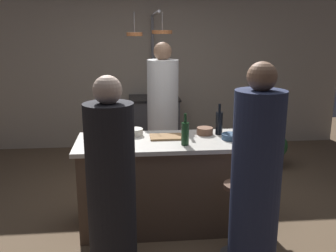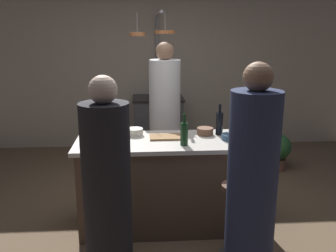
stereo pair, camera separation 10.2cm
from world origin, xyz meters
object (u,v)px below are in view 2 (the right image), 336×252
chef (165,122)px  potted_plant (278,150)px  wine_bottle_red (184,133)px  mixing_bowl_wooden (205,131)px  pepper_mill (99,127)px  mixing_bowl_blue (231,137)px  wine_glass_near_left_guest (114,138)px  wine_bottle_dark (219,123)px  bar_stool_left (109,222)px  wine_glass_by_chef (91,130)px  cutting_board (166,137)px  guest_right (252,189)px  wine_bottle_amber (120,131)px  bar_stool_right (236,218)px  mixing_bowl_ceramic (135,132)px  stove_range (158,124)px  guest_left (107,198)px

chef → potted_plant: bearing=14.6°
wine_bottle_red → mixing_bowl_wooden: 0.43m
pepper_mill → mixing_bowl_blue: size_ratio=1.12×
wine_glass_near_left_guest → mixing_bowl_blue: (1.11, 0.23, -0.08)m
wine_bottle_dark → mixing_bowl_wooden: (-0.14, 0.01, -0.09)m
bar_stool_left → wine_glass_by_chef: 0.92m
cutting_board → wine_bottle_dark: wine_bottle_dark is taller
guest_right → pepper_mill: size_ratio=8.23×
pepper_mill → guest_right: bearing=-43.4°
wine_bottle_amber → mixing_bowl_blue: size_ratio=1.59×
wine_glass_by_chef → bar_stool_right: bearing=-26.8°
chef → wine_glass_near_left_guest: size_ratio=12.30×
mixing_bowl_blue → mixing_bowl_ceramic: mixing_bowl_ceramic is taller
chef → mixing_bowl_blue: (0.58, -1.07, 0.09)m
stove_range → potted_plant: bearing=-31.2°
wine_bottle_red → mixing_bowl_ceramic: (-0.46, 0.37, -0.08)m
mixing_bowl_ceramic → mixing_bowl_wooden: 0.71m
cutting_board → mixing_bowl_ceramic: bearing=159.4°
guest_right → wine_bottle_dark: guest_right is taller
bar_stool_right → chef: bearing=106.9°
mixing_bowl_ceramic → wine_glass_by_chef: bearing=-157.5°
chef → wine_bottle_red: size_ratio=6.07×
cutting_board → mixing_bowl_ceramic: mixing_bowl_ceramic is taller
bar_stool_left → mixing_bowl_wooden: 1.33m
bar_stool_left → pepper_mill: 1.01m
wine_bottle_red → wine_glass_by_chef: bearing=167.1°
potted_plant → wine_bottle_amber: size_ratio=1.75×
guest_right → mixing_bowl_ceramic: (-0.87, 1.18, 0.13)m
pepper_mill → wine_bottle_dark: (1.20, -0.01, 0.02)m
chef → wine_glass_near_left_guest: 1.42m
bar_stool_left → wine_bottle_red: (0.67, 0.44, 0.64)m
stove_range → mixing_bowl_ceramic: (-0.33, -2.26, 0.49)m
wine_glass_by_chef → mixing_bowl_wooden: size_ratio=0.89×
bar_stool_left → potted_plant: bar_stool_left is taller
wine_bottle_dark → bar_stool_right: bearing=-89.6°
wine_bottle_red → wine_glass_near_left_guest: wine_bottle_red is taller
stove_range → mixing_bowl_blue: size_ratio=4.76×
pepper_mill → wine_glass_by_chef: pepper_mill is taller
chef → mixing_bowl_ceramic: 0.92m
bar_stool_right → wine_glass_near_left_guest: (-1.03, 0.35, 0.63)m
guest_left → bar_stool_left: bearing=95.0°
mixing_bowl_ceramic → mixing_bowl_wooden: (0.71, -0.03, 0.00)m
wine_glass_by_chef → mixing_bowl_blue: wine_glass_by_chef is taller
wine_bottle_dark → wine_glass_by_chef: size_ratio=2.16×
guest_left → wine_bottle_red: size_ratio=5.56×
chef → bar_stool_left: (-0.57, -1.65, -0.46)m
wine_bottle_red → wine_bottle_amber: bearing=167.4°
pepper_mill → wine_bottle_red: size_ratio=0.71×
guest_left → pepper_mill: guest_left is taller
stove_range → mixing_bowl_wooden: size_ratio=5.42×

